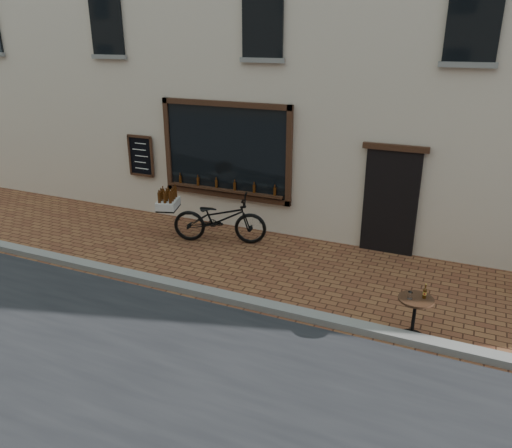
% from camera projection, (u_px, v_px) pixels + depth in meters
% --- Properties ---
extents(ground, '(90.00, 90.00, 0.00)m').
position_uv_depth(ground, '(234.00, 308.00, 8.48)').
color(ground, brown).
rests_on(ground, ground).
extents(kerb, '(90.00, 0.25, 0.12)m').
position_uv_depth(kerb, '(239.00, 300.00, 8.63)').
color(kerb, slate).
rests_on(kerb, ground).
extents(shop_building, '(28.00, 6.20, 10.00)m').
position_uv_depth(shop_building, '(349.00, 6.00, 12.23)').
color(shop_building, '#C3B19A').
rests_on(shop_building, ground).
extents(cargo_bicycle, '(2.49, 1.35, 1.17)m').
position_uv_depth(cargo_bicycle, '(218.00, 218.00, 11.01)').
color(cargo_bicycle, black).
rests_on(cargo_bicycle, ground).
extents(bistro_table, '(0.53, 0.53, 0.91)m').
position_uv_depth(bistro_table, '(415.00, 310.00, 7.51)').
color(bistro_table, black).
rests_on(bistro_table, ground).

